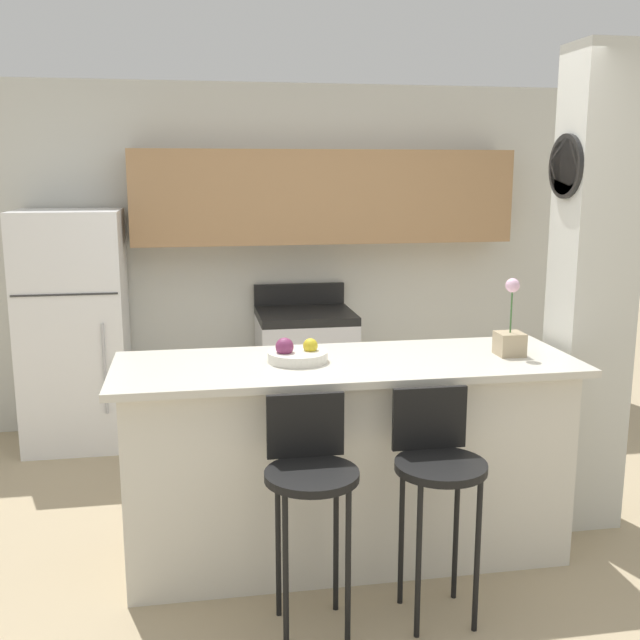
{
  "coord_description": "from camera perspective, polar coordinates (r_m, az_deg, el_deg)",
  "views": [
    {
      "loc": [
        -0.73,
        -3.45,
        1.92
      ],
      "look_at": [
        0.0,
        0.77,
        1.06
      ],
      "focal_mm": 42.0,
      "sensor_mm": 36.0,
      "label": 1
    }
  ],
  "objects": [
    {
      "name": "bar_stool_right",
      "position": [
        3.29,
        8.94,
        -11.06
      ],
      "size": [
        0.39,
        0.39,
        0.99
      ],
      "color": "black",
      "rests_on": "ground_plane"
    },
    {
      "name": "pillar_right",
      "position": [
        4.22,
        19.94,
        1.96
      ],
      "size": [
        0.38,
        0.33,
        2.55
      ],
      "color": "silver",
      "rests_on": "ground_plane"
    },
    {
      "name": "bar_stool_left",
      "position": [
        3.16,
        -0.75,
        -11.85
      ],
      "size": [
        0.39,
        0.39,
        0.99
      ],
      "color": "black",
      "rests_on": "ground_plane"
    },
    {
      "name": "refrigerator",
      "position": [
        5.48,
        -18.22,
        -0.73
      ],
      "size": [
        0.71,
        0.62,
        1.66
      ],
      "color": "white",
      "rests_on": "ground_plane"
    },
    {
      "name": "fruit_bowl",
      "position": [
        3.62,
        -1.78,
        -2.64
      ],
      "size": [
        0.29,
        0.29,
        0.12
      ],
      "color": "silver",
      "rests_on": "counter_bar"
    },
    {
      "name": "wall_back",
      "position": [
        5.67,
        -1.36,
        6.73
      ],
      "size": [
        5.6,
        0.38,
        2.55
      ],
      "color": "silver",
      "rests_on": "ground_plane"
    },
    {
      "name": "counter_bar",
      "position": [
        3.8,
        2.02,
        -10.47
      ],
      "size": [
        2.25,
        0.76,
        1.01
      ],
      "color": "silver",
      "rests_on": "ground_plane"
    },
    {
      "name": "trash_bin",
      "position": [
        5.4,
        -12.0,
        -7.61
      ],
      "size": [
        0.28,
        0.28,
        0.38
      ],
      "color": "#59595B",
      "rests_on": "ground_plane"
    },
    {
      "name": "ground_plane",
      "position": [
        4.01,
        1.97,
        -17.25
      ],
      "size": [
        14.0,
        14.0,
        0.0
      ],
      "primitive_type": "plane",
      "color": "tan"
    },
    {
      "name": "stove_range",
      "position": [
        5.56,
        -1.12,
        -3.88
      ],
      "size": [
        0.69,
        0.65,
        1.07
      ],
      "color": "silver",
      "rests_on": "ground_plane"
    },
    {
      "name": "orchid_vase",
      "position": [
        3.84,
        14.28,
        -1.12
      ],
      "size": [
        0.13,
        0.13,
        0.39
      ],
      "color": "tan",
      "rests_on": "counter_bar"
    }
  ]
}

